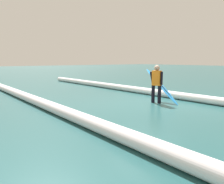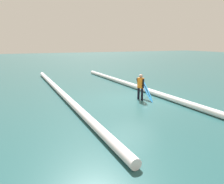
# 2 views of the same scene
# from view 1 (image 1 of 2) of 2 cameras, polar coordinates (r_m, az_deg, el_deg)

# --- Properties ---
(ground_plane) EXTENTS (122.66, 122.66, 0.00)m
(ground_plane) POSITION_cam_1_polar(r_m,az_deg,el_deg) (9.20, 8.47, -2.75)
(ground_plane) COLOR #214F51
(surfer) EXTENTS (0.51, 0.31, 1.53)m
(surfer) POSITION_cam_1_polar(r_m,az_deg,el_deg) (9.14, 11.30, 2.51)
(surfer) COLOR black
(surfer) RESTS_ON ground_plane
(surfboard) EXTENTS (1.99, 0.49, 1.36)m
(surfboard) POSITION_cam_1_polar(r_m,az_deg,el_deg) (9.55, 12.44, 1.56)
(surfboard) COLOR #268CE5
(surfboard) RESTS_ON ground_plane
(wave_crest_foreground) EXTENTS (23.51, 1.42, 0.33)m
(wave_crest_foreground) POSITION_cam_1_polar(r_m,az_deg,el_deg) (10.17, 17.94, -1.08)
(wave_crest_foreground) COLOR white
(wave_crest_foreground) RESTS_ON ground_plane
(wave_crest_midground) EXTENTS (18.24, 0.75, 0.35)m
(wave_crest_midground) POSITION_cam_1_polar(r_m,az_deg,el_deg) (9.57, -19.88, -1.68)
(wave_crest_midground) COLOR white
(wave_crest_midground) RESTS_ON ground_plane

